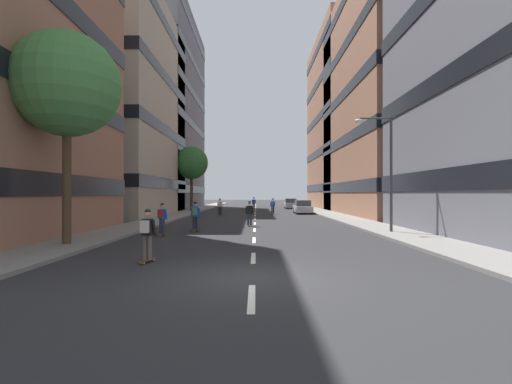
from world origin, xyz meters
The scene contains 21 objects.
ground_plane centered at (0.00, 31.11, 0.00)m, with size 186.67×186.67×0.00m, color #28282B.
sidewalk_left centered at (-8.02, 35.00, 0.07)m, with size 2.83×85.56×0.14m, color gray.
sidewalk_right centered at (8.02, 35.00, 0.07)m, with size 2.83×85.56×0.14m, color gray.
lane_markings centered at (0.00, 33.00, 0.00)m, with size 0.16×72.20×0.01m.
building_left_mid centered at (-15.70, 29.50, 11.31)m, with size 12.65×19.59×22.43m.
building_left_far centered at (-15.70, 46.31, 14.71)m, with size 12.65×23.28×29.24m.
building_right_mid centered at (15.70, 29.50, 12.46)m, with size 12.65×22.53×24.73m.
building_right_far centered at (15.70, 46.31, 13.23)m, with size 12.65×21.10×26.27m.
parked_car_near centered at (5.41, 31.77, 0.70)m, with size 1.82×4.40×1.52m.
parked_car_mid centered at (5.41, 46.43, 0.70)m, with size 1.82×4.40×1.52m.
street_tree_near centered at (-8.02, 36.23, 6.13)m, with size 4.14×4.14×8.09m.
street_tree_mid centered at (-8.02, 5.72, 6.94)m, with size 4.47×4.47×9.07m.
streetlamp_right centered at (7.37, 10.73, 4.14)m, with size 2.13×0.30×6.50m.
skater_0 centered at (-0.21, 42.00, 0.98)m, with size 0.55×0.92×1.78m.
skater_1 centered at (-3.69, 28.60, 0.98)m, with size 0.56×0.92×1.78m.
skater_2 centered at (-3.50, 2.10, 1.02)m, with size 0.57×0.92×1.78m.
skater_3 centered at (-3.52, 11.98, 1.02)m, with size 0.56×0.92×1.78m.
skater_4 centered at (1.95, 30.50, 1.02)m, with size 0.54×0.90×1.78m.
skater_5 centered at (-5.00, 9.87, 1.02)m, with size 0.57×0.92×1.78m.
skater_6 centered at (-0.35, 15.56, 0.98)m, with size 0.55×0.92×1.78m.
skater_7 centered at (-3.79, 13.42, 1.02)m, with size 0.54×0.91×1.78m.
Camera 1 is at (0.10, -10.03, 2.28)m, focal length 25.82 mm.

